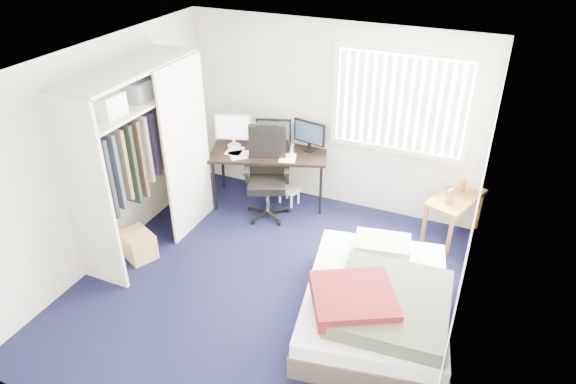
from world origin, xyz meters
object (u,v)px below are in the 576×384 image
at_px(desk, 269,149).
at_px(nightstand, 455,201).
at_px(office_chair, 267,181).
at_px(bed, 376,302).

relative_size(desk, nightstand, 1.83).
bearing_deg(office_chair, bed, -37.84).
height_order(desk, bed, desk).
bearing_deg(desk, nightstand, 2.16).
height_order(desk, office_chair, office_chair).
xyz_separation_m(desk, bed, (2.01, -1.79, -0.53)).
distance_m(office_chair, nightstand, 2.42).
xyz_separation_m(office_chair, nightstand, (2.38, 0.41, 0.03)).
bearing_deg(bed, nightstand, 75.73).
bearing_deg(nightstand, bed, -104.27).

